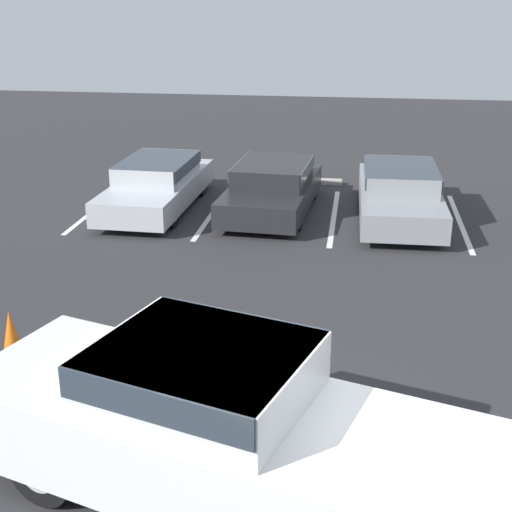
# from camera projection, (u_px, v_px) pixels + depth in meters

# --- Properties ---
(ground_plane) EXTENTS (60.00, 60.00, 0.00)m
(ground_plane) POSITION_uv_depth(u_px,v_px,m) (274.00, 468.00, 8.00)
(ground_plane) COLOR #2D2D30
(stall_stripe_a) EXTENTS (0.12, 4.51, 0.01)m
(stall_stripe_a) POSITION_uv_depth(u_px,v_px,m) (99.00, 206.00, 17.71)
(stall_stripe_a) COLOR white
(stall_stripe_a) RESTS_ON ground_plane
(stall_stripe_b) EXTENTS (0.12, 4.51, 0.01)m
(stall_stripe_b) POSITION_uv_depth(u_px,v_px,m) (214.00, 211.00, 17.32)
(stall_stripe_b) COLOR white
(stall_stripe_b) RESTS_ON ground_plane
(stall_stripe_c) EXTENTS (0.12, 4.51, 0.01)m
(stall_stripe_c) POSITION_uv_depth(u_px,v_px,m) (334.00, 216.00, 16.92)
(stall_stripe_c) COLOR white
(stall_stripe_c) RESTS_ON ground_plane
(stall_stripe_d) EXTENTS (0.12, 4.51, 0.01)m
(stall_stripe_d) POSITION_uv_depth(u_px,v_px,m) (460.00, 222.00, 16.53)
(stall_stripe_d) COLOR white
(stall_stripe_d) RESTS_ON ground_plane
(pickup_truck) EXTENTS (6.12, 3.58, 1.74)m
(pickup_truck) POSITION_uv_depth(u_px,v_px,m) (230.00, 431.00, 7.20)
(pickup_truck) COLOR white
(pickup_truck) RESTS_ON ground_plane
(parked_sedan_a) EXTENTS (1.85, 4.73, 1.21)m
(parked_sedan_a) POSITION_uv_depth(u_px,v_px,m) (157.00, 182.00, 17.35)
(parked_sedan_a) COLOR #B7BABF
(parked_sedan_a) RESTS_ON ground_plane
(parked_sedan_b) EXTENTS (2.12, 4.45, 1.20)m
(parked_sedan_b) POSITION_uv_depth(u_px,v_px,m) (272.00, 186.00, 17.09)
(parked_sedan_b) COLOR #232326
(parked_sedan_b) RESTS_ON ground_plane
(parked_sedan_c) EXTENTS (1.89, 4.76, 1.22)m
(parked_sedan_c) POSITION_uv_depth(u_px,v_px,m) (399.00, 191.00, 16.58)
(parked_sedan_c) COLOR gray
(parked_sedan_c) RESTS_ON ground_plane
(traffic_cone) EXTENTS (0.39, 0.39, 0.69)m
(traffic_cone) POSITION_uv_depth(u_px,v_px,m) (11.00, 334.00, 10.42)
(traffic_cone) COLOR black
(traffic_cone) RESTS_ON ground_plane
(wheel_stop_curb) EXTENTS (2.00, 0.20, 0.14)m
(wheel_stop_curb) POSITION_uv_depth(u_px,v_px,m) (306.00, 181.00, 19.81)
(wheel_stop_curb) COLOR #B7B2A8
(wheel_stop_curb) RESTS_ON ground_plane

